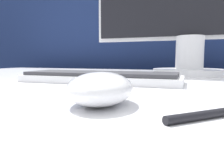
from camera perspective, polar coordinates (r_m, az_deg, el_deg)
partition_panel at (r=1.25m, az=15.34°, el=-1.87°), size 5.00×0.03×1.21m
computer_mouse_near at (r=0.25m, az=-2.45°, el=-1.20°), size 0.09×0.12×0.04m
keyboard at (r=0.50m, az=-3.08°, el=1.77°), size 0.37×0.12×0.02m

